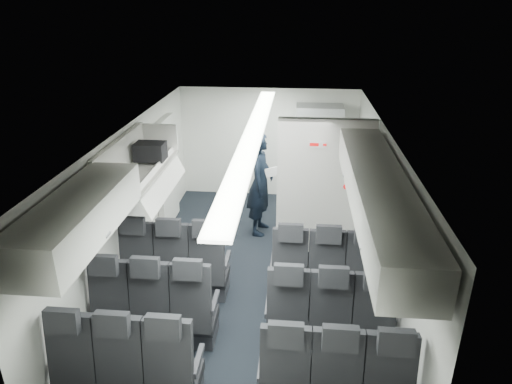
% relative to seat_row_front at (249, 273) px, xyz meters
% --- Properties ---
extents(cabin_shell, '(3.41, 6.01, 2.16)m').
position_rel_seat_row_front_xyz_m(cabin_shell, '(0.00, 0.53, 0.72)').
color(cabin_shell, black).
rests_on(cabin_shell, ground).
extents(seat_row_front, '(3.33, 0.56, 1.24)m').
position_rel_seat_row_front_xyz_m(seat_row_front, '(0.00, 0.00, 0.00)').
color(seat_row_front, black).
rests_on(seat_row_front, cabin_shell).
extents(seat_row_mid, '(3.33, 0.56, 1.24)m').
position_rel_seat_row_front_xyz_m(seat_row_mid, '(0.00, -0.90, 0.00)').
color(seat_row_mid, black).
rests_on(seat_row_mid, cabin_shell).
extents(seat_row_rear, '(3.33, 0.56, 1.24)m').
position_rel_seat_row_front_xyz_m(seat_row_rear, '(0.00, -1.80, 0.00)').
color(seat_row_rear, black).
rests_on(seat_row_rear, cabin_shell).
extents(overhead_bin_left_rear, '(0.53, 1.80, 0.40)m').
position_rel_seat_row_front_xyz_m(overhead_bin_left_rear, '(-1.40, -1.47, 1.46)').
color(overhead_bin_left_rear, silver).
rests_on(overhead_bin_left_rear, cabin_shell).
extents(overhead_bin_left_front_open, '(0.64, 1.70, 0.72)m').
position_rel_seat_row_front_xyz_m(overhead_bin_left_front_open, '(-1.44, 0.28, 1.33)').
color(overhead_bin_left_front_open, '#9E9E93').
rests_on(overhead_bin_left_front_open, cabin_shell).
extents(overhead_bin_right_rear, '(0.53, 1.80, 0.40)m').
position_rel_seat_row_front_xyz_m(overhead_bin_right_rear, '(1.40, -1.47, 1.46)').
color(overhead_bin_right_rear, silver).
rests_on(overhead_bin_right_rear, cabin_shell).
extents(overhead_bin_right_front, '(0.53, 1.70, 0.40)m').
position_rel_seat_row_front_xyz_m(overhead_bin_right_front, '(1.40, 0.28, 1.46)').
color(overhead_bin_right_front, silver).
rests_on(overhead_bin_right_front, cabin_shell).
extents(bulkhead_partition, '(1.40, 0.15, 2.13)m').
position_rel_seat_row_front_xyz_m(bulkhead_partition, '(0.98, 1.33, 0.67)').
color(bulkhead_partition, silver).
rests_on(bulkhead_partition, cabin_shell).
extents(galley_unit, '(0.85, 0.52, 1.90)m').
position_rel_seat_row_front_xyz_m(galley_unit, '(0.95, 3.25, 0.55)').
color(galley_unit, '#939399').
rests_on(galley_unit, cabin_shell).
extents(boarding_door, '(0.12, 1.27, 1.86)m').
position_rel_seat_row_front_xyz_m(boarding_door, '(-1.64, 2.09, 0.55)').
color(boarding_door, silver).
rests_on(boarding_door, cabin_shell).
extents(flight_attendant, '(0.49, 0.68, 1.75)m').
position_rel_seat_row_front_xyz_m(flight_attendant, '(-0.02, 1.93, 0.47)').
color(flight_attendant, black).
rests_on(flight_attendant, ground).
extents(carry_on_bag, '(0.39, 0.28, 0.23)m').
position_rel_seat_row_front_xyz_m(carry_on_bag, '(-1.37, 0.59, 1.42)').
color(carry_on_bag, black).
rests_on(carry_on_bag, overhead_bin_left_front_open).
extents(papers, '(0.21, 0.04, 0.15)m').
position_rel_seat_row_front_xyz_m(papers, '(0.17, 1.88, 0.70)').
color(papers, white).
rests_on(papers, flight_attendant).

